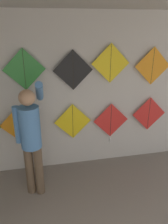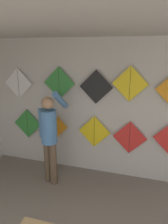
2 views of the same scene
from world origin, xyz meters
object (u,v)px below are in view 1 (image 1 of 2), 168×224
(kite_7, at_px, (73,70))
(kite_8, at_px, (111,63))
(shopkeeper, at_px, (31,135))
(kite_2, at_px, (73,122))
(kite_4, at_px, (149,114))
(kite_9, at_px, (153,66))
(kite_1, at_px, (20,126))
(kite_3, at_px, (111,121))
(kite_6, at_px, (24,70))

(kite_7, height_order, kite_8, kite_8)
(shopkeeper, bearing_deg, kite_2, 57.43)
(kite_4, xyz_separation_m, kite_9, (-0.04, 0.00, 0.92))
(kite_1, xyz_separation_m, kite_3, (1.66, 0.00, -0.06))
(shopkeeper, relative_size, kite_9, 2.77)
(kite_7, bearing_deg, kite_8, 0.00)
(shopkeeper, height_order, kite_1, shopkeeper)
(kite_8, bearing_deg, kite_6, 180.00)
(kite_4, distance_m, kite_6, 2.45)
(kite_2, relative_size, kite_6, 1.00)
(kite_2, relative_size, kite_4, 1.00)
(kite_2, bearing_deg, kite_9, 0.00)
(kite_2, bearing_deg, kite_3, -0.04)
(shopkeeper, bearing_deg, kite_4, 32.65)
(kite_1, height_order, kite_8, kite_8)
(kite_4, bearing_deg, kite_2, 180.00)
(kite_1, bearing_deg, kite_6, 0.16)
(shopkeeper, relative_size, kite_4, 2.77)
(kite_7, height_order, kite_9, kite_9)
(kite_2, distance_m, kite_8, 1.23)
(kite_3, distance_m, kite_7, 1.22)
(shopkeeper, bearing_deg, kite_3, 40.08)
(kite_4, relative_size, kite_9, 1.00)
(kite_1, relative_size, kite_6, 1.20)
(kite_4, bearing_deg, kite_1, -179.99)
(shopkeeper, height_order, kite_9, kite_9)
(kite_2, distance_m, kite_7, 0.94)
(kite_2, distance_m, kite_6, 1.24)
(kite_1, bearing_deg, kite_9, 0.01)
(kite_3, xyz_separation_m, kite_9, (0.73, 0.00, 1.01))
(kite_2, height_order, kite_9, kite_9)
(kite_2, relative_size, kite_9, 1.00)
(kite_3, xyz_separation_m, kite_8, (-0.06, 0.00, 1.09))
(kite_3, relative_size, kite_7, 1.20)
(kite_3, bearing_deg, shopkeeper, -157.24)
(kite_1, xyz_separation_m, kite_6, (0.17, 0.00, 0.98))
(kite_7, xyz_separation_m, kite_9, (1.43, 0.00, 0.02))
(kite_3, bearing_deg, kite_8, 179.51)
(kite_3, xyz_separation_m, kite_7, (-0.70, 0.00, 1.00))
(kite_6, bearing_deg, kite_2, 0.00)
(shopkeeper, relative_size, kite_7, 2.77)
(shopkeeper, distance_m, kite_7, 1.26)
(kite_2, height_order, kite_4, kite_4)
(kite_2, height_order, kite_6, kite_6)
(kite_1, bearing_deg, kite_4, 0.01)
(kite_7, bearing_deg, kite_1, -179.97)
(kite_6, distance_m, kite_7, 0.79)
(shopkeeper, xyz_separation_m, kite_6, (-0.04, 0.61, 0.86))
(kite_9, bearing_deg, kite_7, 180.00)
(kite_7, bearing_deg, shopkeeper, -140.78)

